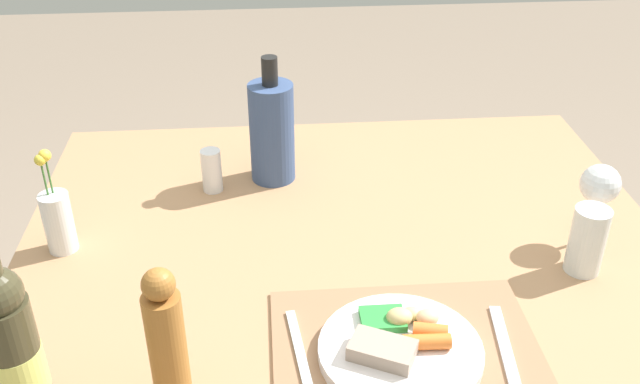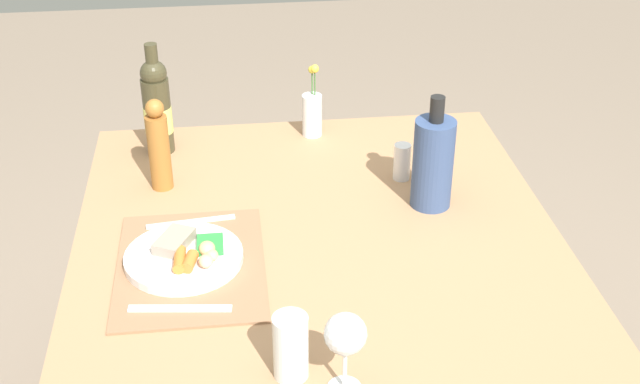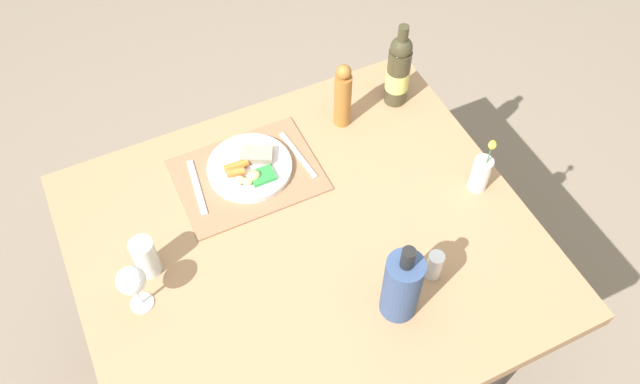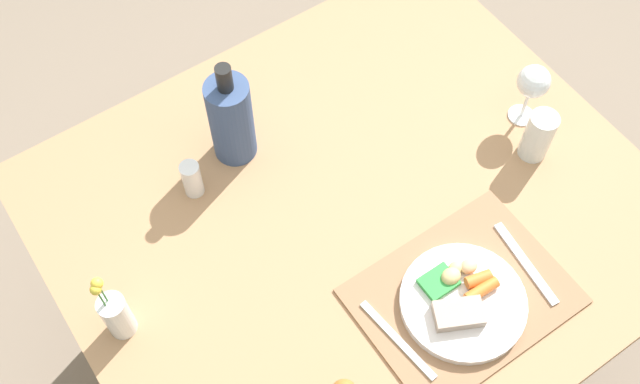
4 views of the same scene
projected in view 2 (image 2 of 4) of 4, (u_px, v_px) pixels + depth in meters
dining_table at (320, 279)px, 1.91m from camera, size 1.24×1.09×0.74m
placemat at (191, 265)px, 1.77m from camera, size 0.41×0.31×0.01m
dinner_plate at (185, 256)px, 1.77m from camera, size 0.25×0.25×0.05m
fork at (191, 222)px, 1.91m from camera, size 0.04×0.20×0.00m
knife at (180, 308)px, 1.64m from camera, size 0.04×0.20×0.00m
wine_bottle at (157, 107)px, 2.17m from camera, size 0.07×0.07×0.30m
cooler_bottle at (433, 162)px, 1.94m from camera, size 0.10×0.10×0.28m
flower_vase at (312, 113)px, 2.28m from camera, size 0.05×0.05×0.21m
salt_shaker at (402, 162)px, 2.08m from camera, size 0.04×0.04×0.09m
wine_glass at (345, 336)px, 1.40m from camera, size 0.07×0.07×0.16m
water_tumbler at (291, 350)px, 1.46m from camera, size 0.06×0.06×0.13m
pepper_mill at (159, 146)px, 2.01m from camera, size 0.05×0.05×0.23m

